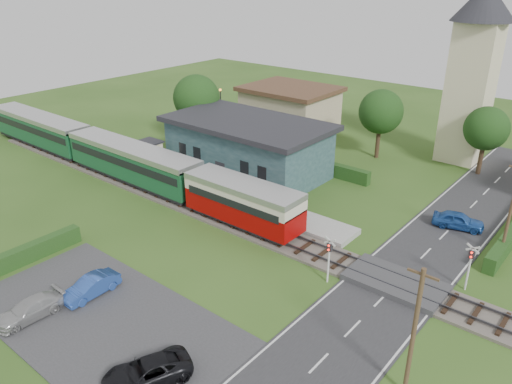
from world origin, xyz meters
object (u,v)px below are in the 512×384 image
Objects in this scene: car_park_silver at (30,309)px; pedestrian_near at (254,191)px; station_building at (248,146)px; equipment_hut at (149,153)px; crossing_signal_near at (329,253)px; car_park_blue at (91,287)px; car_park_dark at (147,372)px; crossing_signal_far at (471,261)px; house_west at (290,109)px; church_tower at (475,62)px; car_on_road at (458,220)px; train at (112,154)px; pedestrian_far at (159,160)px.

pedestrian_near is (0.17, 20.06, 0.65)m from car_park_silver.
equipment_hut is at bearing -144.08° from station_building.
crossing_signal_near is (16.40, -11.40, -0.55)m from station_building.
equipment_hut is 0.65× the size of car_park_silver.
car_park_dark is (8.29, -2.42, -0.00)m from car_park_blue.
pedestrian_near is (-18.32, 1.17, -0.84)m from crossing_signal_far.
crossing_signal_near is 0.84× the size of car_park_silver.
house_west is at bearing 130.11° from crossing_signal_near.
equipment_hut is 13.29m from pedestrian_near.
car_park_dark is (-2.19, -12.98, -1.46)m from crossing_signal_near.
church_tower reaches higher than car_park_blue.
car_on_road is at bearing 62.80° from car_park_silver.
station_building is 24.51m from crossing_signal_far.
crossing_signal_near is at bearing 44.17° from car_park_blue.
train is 26.13m from crossing_signal_near.
crossing_signal_near is at bearing -12.94° from equipment_hut.
crossing_signal_near reaches higher than pedestrian_near.
house_west is at bearing 81.38° from equipment_hut.
train is 11.71× the size of car_park_blue.
station_building is 4.34× the size of car_park_blue.
house_west is 5.58× the size of pedestrian_far.
crossing_signal_near reaches higher than car_park_silver.
car_on_road is 16.53m from pedestrian_near.
crossing_signal_far is at bearing -1.46° from equipment_hut.
train is 4.48m from pedestrian_far.
train reaches higher than pedestrian_far.
car_on_road is 1.97× the size of pedestrian_far.
car_park_silver is (-18.50, -18.89, -1.49)m from crossing_signal_far.
crossing_signal_far is at bearing -69.98° from church_tower.
car_park_dark is (19.21, -38.38, -2.11)m from house_west.
car_park_silver is (10.10, -39.49, -2.14)m from house_west.
house_west is 2.48× the size of car_park_dark.
house_west is at bearing 49.24° from car_on_road.
station_building is 8.26× the size of pedestrian_far.
station_building reaches higher than car_park_blue.
pedestrian_near is at bearing -45.82° from station_building.
church_tower is at bearing 79.34° from car_park_silver.
station_building is at bearing -24.77° from pedestrian_near.
train is 11.03× the size of car_park_silver.
crossing_signal_far is 23.46m from car_park_blue.
equipment_hut is 9.92m from station_building.
car_on_road is (3.96, 12.71, -1.44)m from crossing_signal_near.
crossing_signal_far is (23.60, -6.60, -0.55)m from station_building.
equipment_hut is at bearing -98.62° from house_west.
pedestrian_far is (1.41, 0.02, -0.33)m from equipment_hut.
train reaches higher than pedestrian_near.
car_on_road is 0.88× the size of car_park_dark.
station_building is 19.98m from crossing_signal_near.
crossing_signal_far is at bearing 85.21° from car_park_dark.
equipment_hut is 0.14× the size of church_tower.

